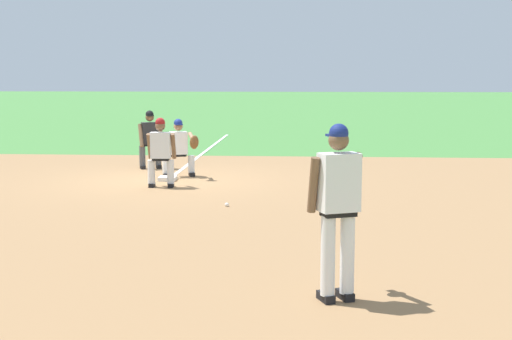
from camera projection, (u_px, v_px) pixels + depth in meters
The scene contains 9 objects.
ground_plane at pixel (168, 180), 15.88m from camera, with size 160.00×160.00×0.00m, color #47843D.
infield_dirt_patch at pixel (222, 219), 11.66m from camera, with size 18.00×18.00×0.01m, color #9E754C.
foul_line_stripe at pixel (206, 151), 21.82m from camera, with size 12.03×0.10×0.00m, color white.
first_base_bag at pixel (168, 179), 15.87m from camera, with size 0.38×0.38×0.09m, color white.
baseball at pixel (227, 205), 12.74m from camera, with size 0.07×0.07×0.07m, color white.
pitcher at pixel (338, 201), 7.34m from camera, with size 0.82×0.60×1.86m.
first_baseman at pixel (180, 145), 16.34m from camera, with size 0.85×0.95×1.34m.
baserunner at pixel (161, 150), 14.81m from camera, with size 0.46×0.61×1.46m.
umpire at pixel (150, 137), 17.78m from camera, with size 0.59×0.67×1.46m.
Camera 1 is at (-15.53, -3.08, 2.36)m, focal length 50.00 mm.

